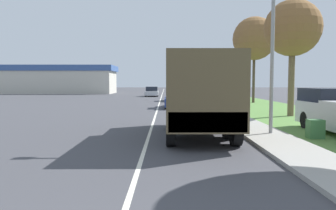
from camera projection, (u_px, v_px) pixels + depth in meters
The scene contains 13 objects.
ground_plane at pixel (161, 99), 41.23m from camera, with size 180.00×180.00×0.00m, color #424247.
lane_centre_stripe at pixel (161, 99), 41.23m from camera, with size 0.12×120.00×0.00m.
sidewalk_right at pixel (196, 98), 41.26m from camera, with size 1.80×120.00×0.12m.
grass_strip_right at pixel (231, 99), 41.29m from camera, with size 7.00×120.00×0.02m.
military_truck at pixel (198, 92), 12.67m from camera, with size 2.44×6.73×3.07m.
car_nearest_ahead at pixel (176, 100), 26.67m from camera, with size 1.85×4.01×1.51m.
car_second_ahead at pixel (176, 94), 36.59m from camera, with size 1.72×4.41×1.74m.
car_third_ahead at pixel (152, 92), 48.26m from camera, with size 1.91×4.06×1.43m.
lamp_post at pixel (267, 26), 12.46m from camera, with size 1.69×0.24×6.86m.
tree_mid_right at pixel (293, 29), 19.82m from camera, with size 3.42×3.42×7.07m.
tree_far_right at pixel (254, 39), 32.76m from camera, with size 4.32×4.32×8.60m.
utility_box at pixel (315, 129), 12.10m from camera, with size 0.55×0.45×0.70m.
building_distant at pixel (60, 79), 60.96m from camera, with size 20.56×8.63×5.13m.
Camera 1 is at (0.67, -1.19, 2.10)m, focal length 35.00 mm.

